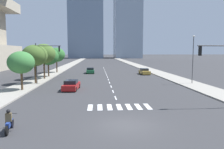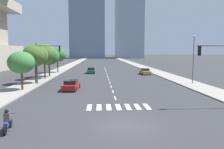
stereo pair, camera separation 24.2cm
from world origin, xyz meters
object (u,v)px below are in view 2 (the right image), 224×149
object	(u,v)px
sedan_red_2	(71,85)
street_lamp_east	(193,56)
traffic_signal_far	(45,56)
street_tree_fifth	(57,55)
sedan_gold_0	(145,72)
street_tree_second	(35,56)
street_tree_third	(44,54)
motorcycle_lead	(8,122)
street_tree_fourth	(49,56)
sedan_green_1	(91,71)
street_tree_nearest	(21,63)

from	to	relation	value
sedan_red_2	street_lamp_east	size ratio (longest dim) A/B	0.59
sedan_red_2	traffic_signal_far	xyz separation A→B (m)	(-4.62, 5.20, 3.80)
street_tree_fifth	street_lamp_east	bearing A→B (deg)	-39.21
sedan_gold_0	street_tree_second	distance (m)	24.96
sedan_red_2	street_tree_third	distance (m)	13.96
motorcycle_lead	sedan_gold_0	xyz separation A→B (m)	(16.42, 34.65, 0.04)
motorcycle_lead	street_tree_fourth	distance (m)	31.04
motorcycle_lead	sedan_gold_0	size ratio (longest dim) A/B	0.47
motorcycle_lead	street_tree_fourth	xyz separation A→B (m)	(-4.20, 30.54, 3.64)
street_tree_third	motorcycle_lead	bearing A→B (deg)	-81.15
sedan_gold_0	street_tree_fifth	size ratio (longest dim) A/B	0.74
motorcycle_lead	street_tree_fourth	bearing A→B (deg)	-1.37
motorcycle_lead	street_tree_third	xyz separation A→B (m)	(-4.20, 26.98, 4.17)
motorcycle_lead	sedan_red_2	xyz separation A→B (m)	(2.17, 15.26, 0.03)
street_tree_second	street_lamp_east	bearing A→B (deg)	-4.36
street_tree_fifth	sedan_green_1	bearing A→B (deg)	-11.45
sedan_red_2	street_tree_fourth	size ratio (longest dim) A/B	0.76
street_tree_third	street_tree_fifth	distance (m)	12.59
motorcycle_lead	street_lamp_east	xyz separation A→B (m)	(20.72, 19.23, 3.91)
motorcycle_lead	traffic_signal_far	bearing A→B (deg)	-2.37
sedan_gold_0	street_tree_fifth	xyz separation A→B (m)	(-20.62, 4.91, 3.77)
sedan_red_2	street_lamp_east	world-z (taller)	street_lamp_east
sedan_gold_0	street_lamp_east	bearing A→B (deg)	14.06
street_tree_fourth	street_tree_nearest	bearing A→B (deg)	-90.00
sedan_green_1	sedan_red_2	xyz separation A→B (m)	(-1.80, -22.65, 0.00)
sedan_green_1	sedan_red_2	size ratio (longest dim) A/B	0.96
street_lamp_east	sedan_green_1	bearing A→B (deg)	131.89
motorcycle_lead	sedan_green_1	bearing A→B (deg)	-15.18
motorcycle_lead	sedan_gold_0	distance (m)	38.35
traffic_signal_far	street_lamp_east	xyz separation A→B (m)	(23.17, -1.23, 0.08)
street_tree_fourth	street_tree_fifth	bearing A→B (deg)	90.00
sedan_gold_0	street_tree_third	bearing A→B (deg)	-71.12
traffic_signal_far	street_lamp_east	distance (m)	23.20
traffic_signal_far	street_tree_second	size ratio (longest dim) A/B	1.03
street_tree_nearest	street_tree_third	size ratio (longest dim) A/B	0.78
sedan_gold_0	traffic_signal_far	world-z (taller)	traffic_signal_far
street_tree_second	street_tree_third	distance (m)	5.85
street_tree_second	sedan_gold_0	bearing A→B (deg)	33.25
sedan_red_2	street_lamp_east	distance (m)	19.37
sedan_red_2	street_tree_fourth	bearing A→B (deg)	26.60
motorcycle_lead	sedan_gold_0	world-z (taller)	motorcycle_lead
sedan_green_1	street_tree_second	distance (m)	19.07
motorcycle_lead	street_tree_nearest	bearing A→B (deg)	6.56
sedan_red_2	street_tree_fifth	xyz separation A→B (m)	(-6.37, 24.30, 3.78)
street_tree_second	street_tree_fourth	bearing A→B (deg)	90.00
sedan_green_1	street_tree_nearest	xyz separation A→B (m)	(-8.17, -23.02, 3.12)
sedan_green_1	motorcycle_lead	bearing A→B (deg)	171.76
sedan_gold_0	street_tree_second	xyz separation A→B (m)	(-20.62, -13.52, 3.90)
street_tree_nearest	street_tree_fifth	world-z (taller)	street_tree_fifth
motorcycle_lead	street_lamp_east	size ratio (longest dim) A/B	0.28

